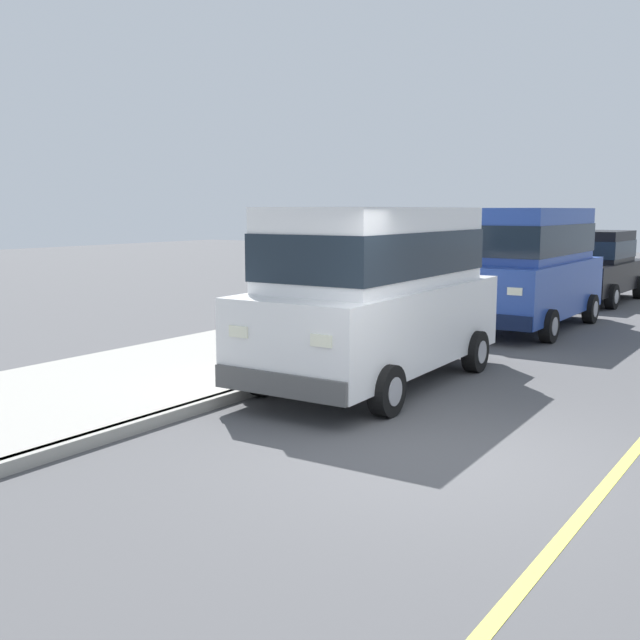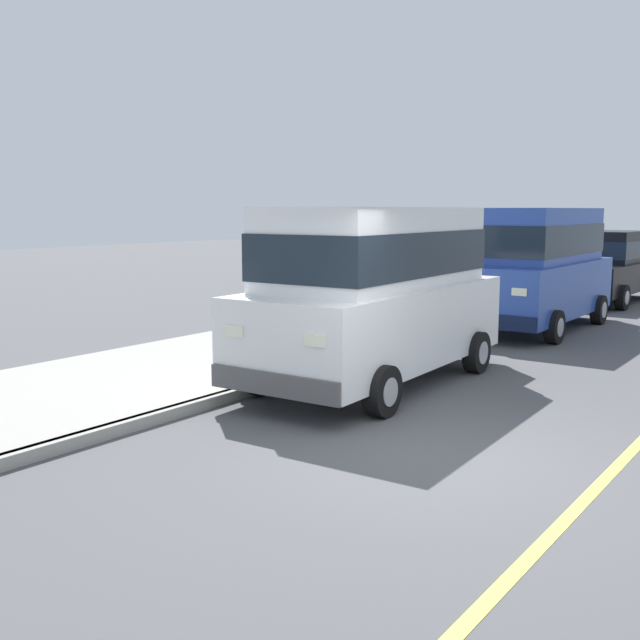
{
  "view_description": "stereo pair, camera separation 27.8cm",
  "coord_description": "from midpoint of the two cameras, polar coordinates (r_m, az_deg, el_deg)",
  "views": [
    {
      "loc": [
        3.11,
        -6.66,
        2.49
      ],
      "look_at": [
        -3.13,
        2.44,
        0.85
      ],
      "focal_mm": 41.81,
      "sensor_mm": 36.0,
      "label": 1
    },
    {
      "loc": [
        3.34,
        -6.5,
        2.49
      ],
      "look_at": [
        -3.13,
        2.44,
        0.85
      ],
      "focal_mm": 41.81,
      "sensor_mm": 36.0,
      "label": 2
    }
  ],
  "objects": [
    {
      "name": "car_blue_van",
      "position": [
        16.2,
        15.15,
        4.28
      ],
      "size": [
        2.16,
        4.91,
        2.52
      ],
      "color": "#28479E",
      "rests_on": "ground"
    },
    {
      "name": "ground_plane",
      "position": [
        7.74,
        8.01,
        -10.4
      ],
      "size": [
        80.0,
        80.0,
        0.0
      ],
      "primitive_type": "plane",
      "color": "#4C4C4F"
    },
    {
      "name": "sidewalk",
      "position": [
        10.81,
        -16.53,
        -4.84
      ],
      "size": [
        3.6,
        64.0,
        0.14
      ],
      "primitive_type": "cube",
      "color": "#99968E",
      "rests_on": "ground"
    },
    {
      "name": "curb",
      "position": [
        9.51,
        -9.62,
        -6.41
      ],
      "size": [
        0.16,
        64.0,
        0.14
      ],
      "primitive_type": "cube",
      "color": "gray",
      "rests_on": "ground"
    },
    {
      "name": "dog_black",
      "position": [
        12.04,
        -6.68,
        -1.46
      ],
      "size": [
        0.76,
        0.23,
        0.49
      ],
      "color": "black",
      "rests_on": "sidewalk"
    },
    {
      "name": "car_black_sedan",
      "position": [
        21.65,
        19.87,
        3.96
      ],
      "size": [
        2.13,
        4.65,
        1.92
      ],
      "color": "black",
      "rests_on": "ground"
    },
    {
      "name": "car_white_van",
      "position": [
        10.62,
        3.59,
        2.52
      ],
      "size": [
        2.26,
        4.97,
        2.52
      ],
      "color": "white",
      "rests_on": "ground"
    },
    {
      "name": "lane_centre_line",
      "position": [
        7.22,
        19.72,
        -12.2
      ],
      "size": [
        0.12,
        57.6,
        0.01
      ],
      "primitive_type": "cube",
      "color": "#E0D64C",
      "rests_on": "ground"
    }
  ]
}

